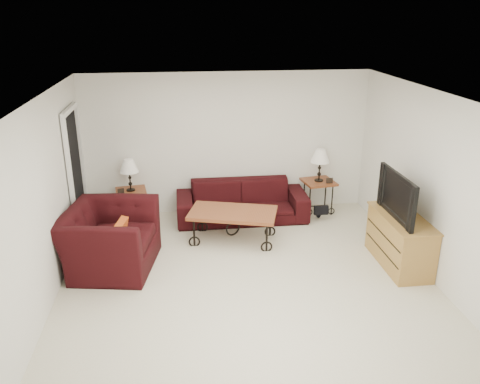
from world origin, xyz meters
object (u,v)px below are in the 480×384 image
at_px(coffee_table, 233,226).
at_px(television, 404,196).
at_px(sofa, 242,201).
at_px(tv_stand, 400,241).
at_px(side_table_left, 132,205).
at_px(armchair, 110,239).
at_px(backpack, 319,205).
at_px(lamp_left, 130,175).
at_px(side_table_right, 318,196).
at_px(lamp_right, 320,165).

xyz_separation_m(coffee_table, television, (2.26, -1.06, 0.81)).
bearing_deg(sofa, tv_stand, -43.26).
relative_size(sofa, television, 2.03).
bearing_deg(side_table_left, sofa, -5.40).
bearing_deg(coffee_table, side_table_left, 148.05).
distance_m(sofa, armchair, 2.54).
xyz_separation_m(tv_stand, backpack, (-0.68, 1.78, -0.13)).
relative_size(side_table_left, backpack, 1.12).
bearing_deg(lamp_left, backpack, -5.50).
relative_size(side_table_left, coffee_table, 0.41).
distance_m(side_table_right, coffee_table, 1.96).
relative_size(lamp_right, coffee_table, 0.43).
bearing_deg(side_table_left, armchair, -95.84).
relative_size(coffee_table, armchair, 1.00).
bearing_deg(tv_stand, armchair, 173.82).
xyz_separation_m(sofa, side_table_right, (1.42, 0.18, -0.04)).
distance_m(sofa, tv_stand, 2.79).
height_order(sofa, side_table_right, sofa).
xyz_separation_m(side_table_left, coffee_table, (1.65, -1.03, -0.02)).
relative_size(lamp_right, television, 0.53).
height_order(coffee_table, backpack, coffee_table).
height_order(coffee_table, armchair, armchair).
xyz_separation_m(lamp_left, television, (3.92, -2.09, 0.23)).
bearing_deg(lamp_left, side_table_right, 0.00).
bearing_deg(backpack, television, -47.01).
relative_size(sofa, tv_stand, 1.82).
distance_m(sofa, backpack, 1.37).
relative_size(lamp_right, armchair, 0.43).
xyz_separation_m(side_table_left, backpack, (3.26, -0.31, -0.03)).
distance_m(side_table_left, lamp_right, 3.38).
height_order(coffee_table, tv_stand, tv_stand).
distance_m(lamp_left, armchair, 1.70).
distance_m(coffee_table, backpack, 1.76).
bearing_deg(backpack, side_table_right, 101.64).
relative_size(sofa, side_table_left, 4.07).
distance_m(side_table_left, backpack, 3.27).
relative_size(lamp_right, backpack, 1.19).
height_order(tv_stand, backpack, tv_stand).
xyz_separation_m(lamp_right, coffee_table, (-1.67, -1.03, -0.63)).
xyz_separation_m(tv_stand, television, (-0.02, 0.00, 0.69)).
height_order(lamp_left, backpack, lamp_left).
relative_size(side_table_left, lamp_left, 1.00).
bearing_deg(tv_stand, side_table_left, 151.99).
relative_size(side_table_left, tv_stand, 0.45).
relative_size(lamp_left, armchair, 0.41).
height_order(armchair, television, television).
xyz_separation_m(coffee_table, armchair, (-1.82, -0.62, 0.19)).
relative_size(sofa, armchair, 1.67).
xyz_separation_m(side_table_right, lamp_left, (-3.32, 0.00, 0.54)).
xyz_separation_m(side_table_right, lamp_right, (0.00, 0.00, 0.59)).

